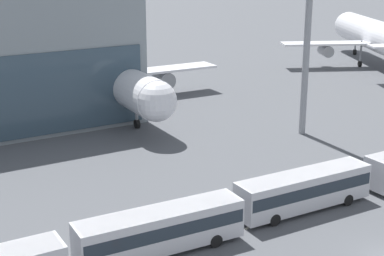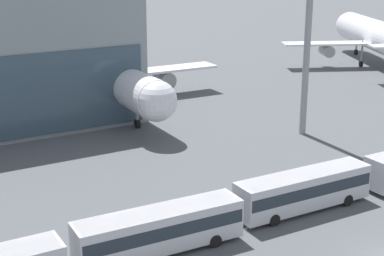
{
  "view_description": "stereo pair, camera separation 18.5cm",
  "coord_description": "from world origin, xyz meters",
  "views": [
    {
      "loc": [
        -31.19,
        -24.34,
        21.23
      ],
      "look_at": [
        -2.74,
        23.74,
        4.0
      ],
      "focal_mm": 55.0,
      "sensor_mm": 36.0,
      "label": 1
    },
    {
      "loc": [
        -31.03,
        -24.44,
        21.23
      ],
      "look_at": [
        -2.74,
        23.74,
        4.0
      ],
      "focal_mm": 55.0,
      "sensor_mm": 36.0,
      "label": 2
    }
  ],
  "objects": [
    {
      "name": "airliner_at_gate_far",
      "position": [
        -1.61,
        51.21,
        4.66
      ],
      "size": [
        37.24,
        40.42,
        14.15
      ],
      "rotation": [
        0.0,
        0.0,
        -1.6
      ],
      "color": "white",
      "rests_on": "ground_plane"
    },
    {
      "name": "airliner_parked_remote",
      "position": [
        54.01,
        51.71,
        5.42
      ],
      "size": [
        34.82,
        35.5,
        16.04
      ],
      "rotation": [
        0.0,
        0.0,
        1.13
      ],
      "color": "white",
      "rests_on": "ground_plane"
    },
    {
      "name": "shuttle_bus_1",
      "position": [
        -13.7,
        9.65,
        1.93
      ],
      "size": [
        12.68,
        3.16,
        3.29
      ],
      "rotation": [
        0.0,
        0.0,
        -0.04
      ],
      "color": "silver",
      "rests_on": "ground_plane"
    },
    {
      "name": "shuttle_bus_2",
      "position": [
        -0.0,
        9.98,
        1.93
      ],
      "size": [
        12.63,
        2.89,
        3.29
      ],
      "rotation": [
        0.0,
        0.0,
        -0.02
      ],
      "color": "silver",
      "rests_on": "ground_plane"
    },
    {
      "name": "floodlight_mast",
      "position": [
        14.06,
        26.42,
        12.97
      ],
      "size": [
        2.06,
        2.06,
        23.21
      ],
      "color": "gray",
      "rests_on": "ground_plane"
    },
    {
      "name": "lane_stripe_0",
      "position": [
        -2.6,
        11.01,
        0.0
      ],
      "size": [
        7.59,
        3.38,
        0.01
      ],
      "primitive_type": "cube",
      "rotation": [
        0.0,
        0.0,
        0.4
      ],
      "color": "silver",
      "rests_on": "ground_plane"
    }
  ]
}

